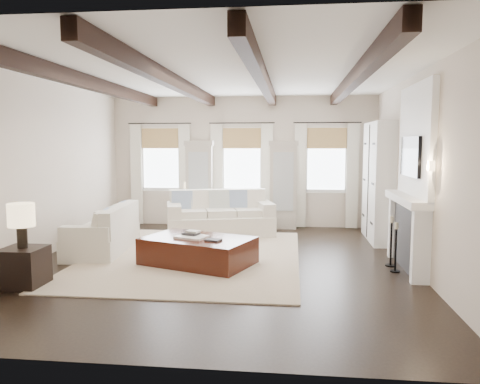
# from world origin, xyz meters

# --- Properties ---
(ground) EXTENTS (7.50, 7.50, 0.00)m
(ground) POSITION_xyz_m (0.00, 0.00, 0.00)
(ground) COLOR black
(ground) RESTS_ON ground
(room_shell) EXTENTS (6.54, 7.54, 3.22)m
(room_shell) POSITION_xyz_m (0.75, 0.90, 1.89)
(room_shell) COLOR beige
(room_shell) RESTS_ON ground
(area_rug) EXTENTS (3.81, 4.80, 0.02)m
(area_rug) POSITION_xyz_m (-0.54, 0.42, 0.01)
(area_rug) COLOR #C2AF95
(area_rug) RESTS_ON ground
(sofa_back) EXTENTS (2.53, 1.65, 1.00)m
(sofa_back) POSITION_xyz_m (-0.38, 2.53, 0.40)
(sofa_back) COLOR white
(sofa_back) RESTS_ON ground
(sofa_left) EXTENTS (1.09, 2.11, 0.87)m
(sofa_left) POSITION_xyz_m (-2.29, 0.68, 0.35)
(sofa_left) COLOR white
(sofa_left) RESTS_ON ground
(ottoman) EXTENTS (2.05, 1.66, 0.47)m
(ottoman) POSITION_xyz_m (-0.34, -0.11, 0.23)
(ottoman) COLOR black
(ottoman) RESTS_ON ground
(tray) EXTENTS (0.60, 0.53, 0.04)m
(tray) POSITION_xyz_m (-0.44, -0.15, 0.49)
(tray) COLOR white
(tray) RESTS_ON ottoman
(book_lower) EXTENTS (0.31, 0.28, 0.04)m
(book_lower) POSITION_xyz_m (-0.47, -0.07, 0.53)
(book_lower) COLOR #262628
(book_lower) RESTS_ON tray
(book_upper) EXTENTS (0.27, 0.24, 0.03)m
(book_upper) POSITION_xyz_m (-0.43, -0.05, 0.56)
(book_upper) COLOR beige
(book_upper) RESTS_ON book_lower
(book_loose) EXTENTS (0.29, 0.25, 0.03)m
(book_loose) POSITION_xyz_m (-0.04, -0.34, 0.48)
(book_loose) COLOR #262628
(book_loose) RESTS_ON ottoman
(side_table_front) EXTENTS (0.57, 0.57, 0.57)m
(side_table_front) POSITION_xyz_m (-2.60, -1.59, 0.28)
(side_table_front) COLOR black
(side_table_front) RESTS_ON ground
(lamp_front) EXTENTS (0.37, 0.37, 0.64)m
(lamp_front) POSITION_xyz_m (-2.60, -1.59, 1.01)
(lamp_front) COLOR black
(lamp_front) RESTS_ON side_table_front
(side_table_back) EXTENTS (0.36, 0.36, 0.54)m
(side_table_back) POSITION_xyz_m (-1.38, 3.73, 0.27)
(side_table_back) COLOR black
(side_table_back) RESTS_ON ground
(lamp_back) EXTENTS (0.32, 0.32, 0.55)m
(lamp_back) POSITION_xyz_m (-1.38, 3.73, 0.91)
(lamp_back) COLOR black
(lamp_back) RESTS_ON side_table_back
(candlestick_near) EXTENTS (0.16, 0.16, 0.80)m
(candlestick_near) POSITION_xyz_m (2.90, -0.20, 0.33)
(candlestick_near) COLOR black
(candlestick_near) RESTS_ON ground
(candlestick_far) EXTENTS (0.17, 0.17, 0.85)m
(candlestick_far) POSITION_xyz_m (2.90, 0.16, 0.35)
(candlestick_far) COLOR black
(candlestick_far) RESTS_ON ground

